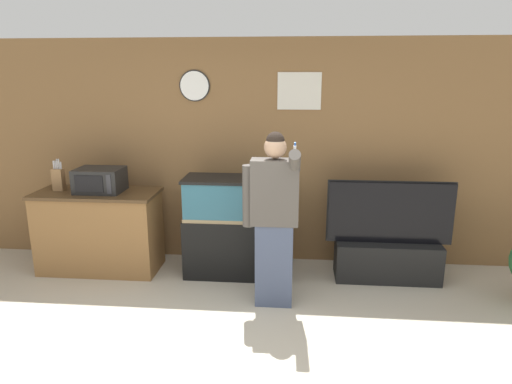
{
  "coord_description": "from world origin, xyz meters",
  "views": [
    {
      "loc": [
        0.51,
        -2.84,
        2.2
      ],
      "look_at": [
        0.12,
        1.59,
        1.05
      ],
      "focal_mm": 32.0,
      "sensor_mm": 36.0,
      "label": 1
    }
  ],
  "objects_px": {
    "person_standing": "(274,218)",
    "tv_on_stand": "(387,251)",
    "counter_island": "(100,231)",
    "microwave": "(100,180)",
    "aquarium_on_stand": "(236,227)",
    "knife_block": "(59,179)"
  },
  "relations": [
    {
      "from": "microwave",
      "to": "knife_block",
      "type": "relative_size",
      "value": 1.43
    },
    {
      "from": "person_standing",
      "to": "microwave",
      "type": "bearing_deg",
      "value": 161.51
    },
    {
      "from": "microwave",
      "to": "tv_on_stand",
      "type": "relative_size",
      "value": 0.37
    },
    {
      "from": "tv_on_stand",
      "to": "aquarium_on_stand",
      "type": "bearing_deg",
      "value": -179.51
    },
    {
      "from": "counter_island",
      "to": "person_standing",
      "type": "relative_size",
      "value": 0.81
    },
    {
      "from": "aquarium_on_stand",
      "to": "tv_on_stand",
      "type": "distance_m",
      "value": 1.68
    },
    {
      "from": "knife_block",
      "to": "person_standing",
      "type": "bearing_deg",
      "value": -15.33
    },
    {
      "from": "aquarium_on_stand",
      "to": "knife_block",
      "type": "bearing_deg",
      "value": 179.65
    },
    {
      "from": "tv_on_stand",
      "to": "microwave",
      "type": "bearing_deg",
      "value": -179.7
    },
    {
      "from": "aquarium_on_stand",
      "to": "tv_on_stand",
      "type": "relative_size",
      "value": 0.84
    },
    {
      "from": "tv_on_stand",
      "to": "counter_island",
      "type": "bearing_deg",
      "value": -179.44
    },
    {
      "from": "person_standing",
      "to": "aquarium_on_stand",
      "type": "bearing_deg",
      "value": 124.01
    },
    {
      "from": "aquarium_on_stand",
      "to": "person_standing",
      "type": "xyz_separation_m",
      "value": [
        0.45,
        -0.66,
        0.33
      ]
    },
    {
      "from": "counter_island",
      "to": "microwave",
      "type": "bearing_deg",
      "value": 16.76
    },
    {
      "from": "person_standing",
      "to": "knife_block",
      "type": "bearing_deg",
      "value": 164.67
    },
    {
      "from": "aquarium_on_stand",
      "to": "person_standing",
      "type": "relative_size",
      "value": 0.67
    },
    {
      "from": "person_standing",
      "to": "counter_island",
      "type": "bearing_deg",
      "value": 162.33
    },
    {
      "from": "knife_block",
      "to": "aquarium_on_stand",
      "type": "distance_m",
      "value": 2.07
    },
    {
      "from": "aquarium_on_stand",
      "to": "tv_on_stand",
      "type": "height_order",
      "value": "aquarium_on_stand"
    },
    {
      "from": "aquarium_on_stand",
      "to": "microwave",
      "type": "bearing_deg",
      "value": -179.91
    },
    {
      "from": "person_standing",
      "to": "tv_on_stand",
      "type": "bearing_deg",
      "value": 28.98
    },
    {
      "from": "microwave",
      "to": "person_standing",
      "type": "bearing_deg",
      "value": -18.49
    }
  ]
}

